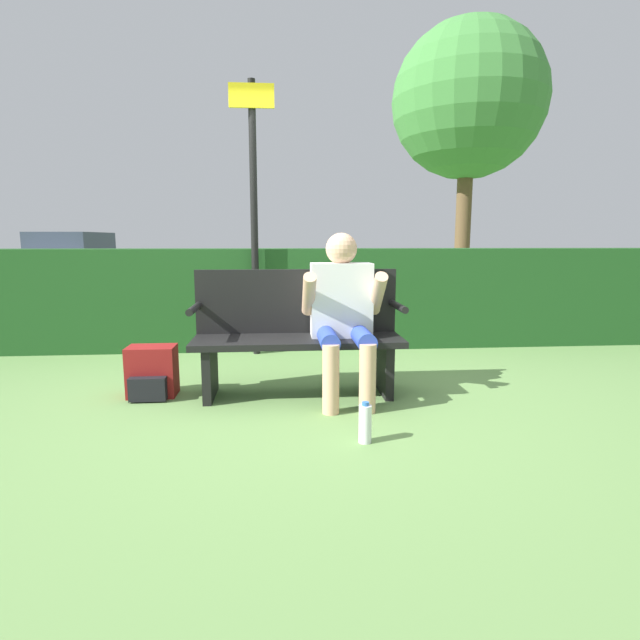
# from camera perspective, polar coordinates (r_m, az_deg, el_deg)

# --- Properties ---
(ground_plane) EXTENTS (40.00, 40.00, 0.00)m
(ground_plane) POSITION_cam_1_polar(r_m,az_deg,el_deg) (3.70, -2.47, -8.53)
(ground_plane) COLOR #668E4C
(hedge_back) EXTENTS (12.00, 0.52, 1.03)m
(hedge_back) POSITION_cam_1_polar(r_m,az_deg,el_deg) (5.27, -3.24, 2.53)
(hedge_back) COLOR #1E4C1E
(hedge_back) RESTS_ON ground
(park_bench) EXTENTS (1.51, 0.46, 0.91)m
(park_bench) POSITION_cam_1_polar(r_m,az_deg,el_deg) (3.66, -2.56, -1.57)
(park_bench) COLOR black
(park_bench) RESTS_ON ground
(person_seated) EXTENTS (0.57, 0.62, 1.17)m
(person_seated) POSITION_cam_1_polar(r_m,az_deg,el_deg) (3.53, 2.62, 1.41)
(person_seated) COLOR silver
(person_seated) RESTS_ON ground
(backpack) EXTENTS (0.34, 0.30, 0.37)m
(backpack) POSITION_cam_1_polar(r_m,az_deg,el_deg) (3.82, -18.66, -5.74)
(backpack) COLOR maroon
(backpack) RESTS_ON ground
(water_bottle) EXTENTS (0.07, 0.07, 0.23)m
(water_bottle) POSITION_cam_1_polar(r_m,az_deg,el_deg) (2.85, 5.18, -11.69)
(water_bottle) COLOR white
(water_bottle) RESTS_ON ground
(signpost) EXTENTS (0.42, 0.09, 2.59)m
(signpost) POSITION_cam_1_polar(r_m,az_deg,el_deg) (4.92, -7.57, 12.98)
(signpost) COLOR black
(signpost) RESTS_ON ground
(parked_car) EXTENTS (2.13, 3.99, 1.32)m
(parked_car) POSITION_cam_1_polar(r_m,az_deg,el_deg) (14.63, -26.42, 6.22)
(parked_car) COLOR silver
(parked_car) RESTS_ON ground
(tree) EXTENTS (2.75, 2.75, 4.97)m
(tree) POSITION_cam_1_polar(r_m,az_deg,el_deg) (10.14, 16.61, 22.76)
(tree) COLOR brown
(tree) RESTS_ON ground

